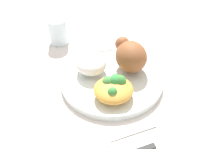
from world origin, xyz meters
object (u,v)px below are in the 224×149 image
Objects in this scene: rice_pile at (91,63)px; water_glass at (58,31)px; fork at (122,136)px; plate at (112,80)px; mac_cheese_with_broccoli at (114,88)px; roasted_chicken at (130,55)px.

water_glass is at bearing 19.45° from rice_pile.
plate is at bearing -7.93° from fork.
mac_cheese_with_broccoli is (-0.06, 0.01, 0.03)m from plate.
plate is 3.30× the size of water_glass.
rice_pile reaches higher than plate.
water_glass reaches higher than fork.
mac_cheese_with_broccoli is 1.18× the size of water_glass.
plate is 0.08m from roasted_chicken.
rice_pile is at bearing 5.72° from fork.
roasted_chicken reaches higher than water_glass.
rice_pile is 0.60× the size of fork.
water_glass is at bearing 25.78° from plate.
mac_cheese_with_broccoli is at bearing -160.98° from water_glass.
fork is at bearing -174.28° from rice_pile.
fork is at bearing 173.87° from mac_cheese_with_broccoli.
water_glass is (0.22, 0.11, 0.03)m from plate.
mac_cheese_with_broccoli reaches higher than fork.
fork is at bearing 157.92° from roasted_chicken.
water_glass is at bearing 19.02° from mac_cheese_with_broccoli.
roasted_chicken is at bearing -98.70° from rice_pile.
water_glass is at bearing 12.31° from fork.
water_glass is (0.19, 0.16, -0.02)m from roasted_chicken.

